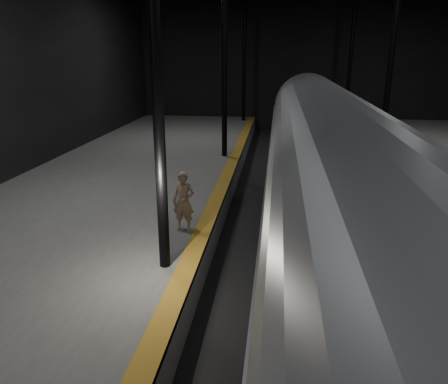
# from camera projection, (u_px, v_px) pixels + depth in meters

# --- Properties ---
(ground) EXTENTS (44.00, 44.00, 0.00)m
(ground) POSITION_uv_depth(u_px,v_px,m) (310.00, 243.00, 14.33)
(ground) COLOR black
(ground) RESTS_ON ground
(platform_left) EXTENTS (9.00, 43.80, 1.00)m
(platform_left) POSITION_uv_depth(u_px,v_px,m) (90.00, 219.00, 15.05)
(platform_left) COLOR #555452
(platform_left) RESTS_ON ground
(tactile_strip) EXTENTS (0.50, 43.80, 0.01)m
(tactile_strip) POSITION_uv_depth(u_px,v_px,m) (212.00, 210.00, 14.40)
(tactile_strip) COLOR olive
(tactile_strip) RESTS_ON platform_left
(track) EXTENTS (2.40, 43.00, 0.24)m
(track) POSITION_uv_depth(u_px,v_px,m) (310.00, 241.00, 14.31)
(track) COLOR #3F3328
(track) RESTS_ON ground
(train) EXTENTS (2.83, 18.90, 5.05)m
(train) POSITION_uv_depth(u_px,v_px,m) (328.00, 200.00, 9.77)
(train) COLOR #ABADB3
(train) RESTS_ON ground
(woman) EXTENTS (0.68, 0.49, 1.76)m
(woman) POSITION_uv_depth(u_px,v_px,m) (184.00, 201.00, 12.56)
(woman) COLOR #9A795E
(woman) RESTS_ON platform_left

